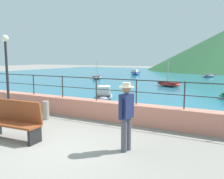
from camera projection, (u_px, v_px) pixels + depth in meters
ground_plane at (59, 148)px, 6.28m from camera, size 120.00×120.00×0.00m
promenade_wall at (115, 111)px, 9.03m from camera, size 20.00×0.56×0.70m
railing at (115, 86)px, 8.90m from camera, size 18.44×0.04×0.90m
lake_water at (203, 77)px, 28.83m from camera, size 64.00×44.32×0.06m
bench_main at (16, 120)px, 6.97m from camera, size 1.73×0.66×1.13m
person_walking at (126, 113)px, 6.00m from camera, size 0.38×0.56×1.75m
lamp_post at (6, 62)px, 9.94m from camera, size 0.28×0.28×3.28m
bollard at (46, 110)px, 9.18m from camera, size 0.24×0.24×0.72m
boat_0 at (169, 84)px, 19.51m from camera, size 2.46×1.82×2.35m
boat_1 at (97, 77)px, 26.43m from camera, size 1.74×2.47×2.08m
boat_4 at (209, 75)px, 28.92m from camera, size 1.84×2.46×0.36m
boat_5 at (136, 73)px, 32.79m from camera, size 0.95×2.32×0.76m
boat_7 at (104, 94)px, 13.38m from camera, size 1.84×2.46×0.76m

